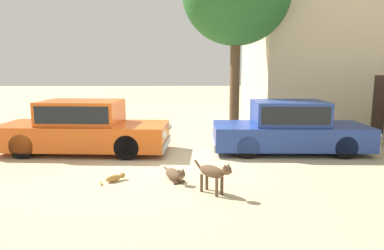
% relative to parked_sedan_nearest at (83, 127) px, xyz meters
% --- Properties ---
extents(ground_plane, '(80.00, 80.00, 0.00)m').
position_rel_parked_sedan_nearest_xyz_m(ground_plane, '(2.25, -1.03, -0.72)').
color(ground_plane, tan).
extents(parked_sedan_nearest, '(4.82, 2.00, 1.46)m').
position_rel_parked_sedan_nearest_xyz_m(parked_sedan_nearest, '(0.00, 0.00, 0.00)').
color(parked_sedan_nearest, '#D15619').
rests_on(parked_sedan_nearest, ground_plane).
extents(parked_sedan_second, '(4.42, 1.85, 1.44)m').
position_rel_parked_sedan_nearest_xyz_m(parked_sedan_second, '(5.75, -0.04, -0.01)').
color(parked_sedan_second, navy).
rests_on(parked_sedan_second, ground_plane).
extents(stray_dog_spotted, '(0.72, 0.74, 0.64)m').
position_rel_parked_sedan_nearest_xyz_m(stray_dog_spotted, '(3.39, -3.37, -0.30)').
color(stray_dog_spotted, brown).
rests_on(stray_dog_spotted, ground_plane).
extents(stray_dog_tan, '(0.51, 0.93, 0.34)m').
position_rel_parked_sedan_nearest_xyz_m(stray_dog_tan, '(2.62, -2.59, -0.58)').
color(stray_dog_tan, brown).
rests_on(stray_dog_tan, ground_plane).
extents(stray_cat, '(0.50, 0.46, 0.17)m').
position_rel_parked_sedan_nearest_xyz_m(stray_cat, '(1.38, -2.60, -0.64)').
color(stray_cat, '#B77F3D').
rests_on(stray_cat, ground_plane).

